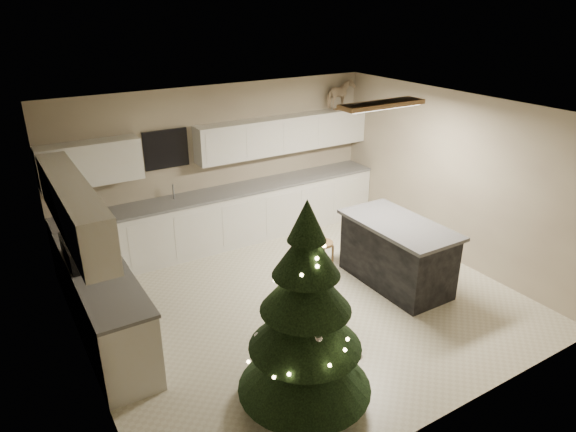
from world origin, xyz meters
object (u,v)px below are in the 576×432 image
Objects in this scene: bar_stool at (322,251)px; rocking_horse at (340,94)px; island at (397,253)px; toddler at (313,251)px; christmas_tree at (305,327)px.

rocking_horse reaches higher than bar_stool.
rocking_horse is (1.70, 1.94, 1.82)m from bar_stool.
island is 1.21m from toddler.
island is at bearing 144.87° from rocking_horse.
christmas_tree is (-1.60, -1.98, 0.47)m from bar_stool.
christmas_tree is at bearing -156.48° from toddler.
rocking_horse is at bearing 48.87° from bar_stool.
island is 2.18× the size of toddler.
island is at bearing 28.46° from christmas_tree.
rocking_horse is at bearing 71.71° from island.
rocking_horse is at bearing 49.92° from christmas_tree.
toddler is at bearing 136.74° from island.
christmas_tree reaches higher than bar_stool.
bar_stool is 2.59m from christmas_tree.
christmas_tree is 2.87× the size of toddler.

